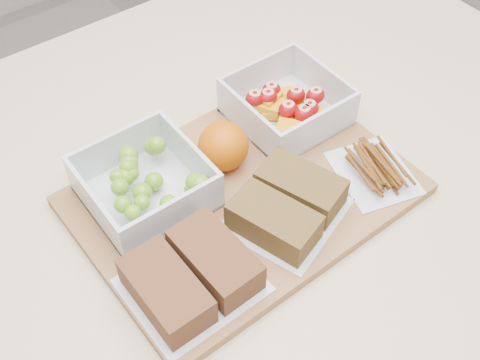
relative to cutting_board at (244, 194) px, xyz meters
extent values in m
cube|color=beige|center=(0.00, 0.03, -0.46)|extent=(1.20, 0.90, 0.90)
cube|color=#9A6A3F|center=(0.00, 0.00, 0.00)|extent=(0.43, 0.31, 0.02)
cube|color=silver|center=(-0.11, 0.07, 0.01)|extent=(0.14, 0.14, 0.01)
cube|color=silver|center=(-0.11, 0.14, 0.04)|extent=(0.14, 0.01, 0.06)
cube|color=silver|center=(-0.11, 0.00, 0.04)|extent=(0.14, 0.01, 0.06)
cube|color=silver|center=(-0.04, 0.07, 0.04)|extent=(0.01, 0.13, 0.06)
cube|color=silver|center=(-0.18, 0.07, 0.04)|extent=(0.01, 0.13, 0.06)
sphere|color=#62941E|center=(-0.12, 0.06, 0.04)|extent=(0.03, 0.03, 0.03)
sphere|color=#62941E|center=(-0.15, 0.05, 0.04)|extent=(0.02, 0.02, 0.02)
sphere|color=#62941E|center=(-0.11, 0.09, 0.05)|extent=(0.02, 0.02, 0.02)
sphere|color=#62941E|center=(-0.09, 0.07, 0.03)|extent=(0.02, 0.02, 0.02)
sphere|color=#62941E|center=(-0.14, 0.07, 0.04)|extent=(0.02, 0.02, 0.02)
sphere|color=#62941E|center=(-0.12, 0.05, 0.03)|extent=(0.02, 0.02, 0.02)
sphere|color=#62941E|center=(-0.13, 0.09, 0.04)|extent=(0.02, 0.02, 0.02)
sphere|color=#62941E|center=(-0.06, 0.01, 0.05)|extent=(0.03, 0.03, 0.03)
sphere|color=#62941E|center=(-0.07, 0.11, 0.04)|extent=(0.03, 0.03, 0.03)
sphere|color=#62941E|center=(-0.10, 0.11, 0.05)|extent=(0.03, 0.03, 0.03)
sphere|color=#62941E|center=(-0.14, 0.03, 0.04)|extent=(0.02, 0.02, 0.02)
sphere|color=#62941E|center=(-0.06, 0.10, 0.05)|extent=(0.02, 0.02, 0.02)
sphere|color=#62941E|center=(-0.10, 0.02, 0.04)|extent=(0.02, 0.02, 0.02)
sphere|color=#62941E|center=(-0.11, 0.10, 0.04)|extent=(0.02, 0.02, 0.02)
sphere|color=#62941E|center=(-0.12, 0.09, 0.04)|extent=(0.02, 0.02, 0.02)
sphere|color=#62941E|center=(-0.11, 0.10, 0.04)|extent=(0.02, 0.02, 0.02)
sphere|color=#62941E|center=(-0.06, 0.02, 0.05)|extent=(0.03, 0.03, 0.03)
sphere|color=#62941E|center=(-0.06, 0.03, 0.03)|extent=(0.02, 0.02, 0.02)
sphere|color=#62941E|center=(-0.11, 0.09, 0.04)|extent=(0.02, 0.02, 0.02)
sphere|color=#62941E|center=(-0.13, 0.04, 0.04)|extent=(0.02, 0.02, 0.02)
cube|color=silver|center=(0.13, 0.07, 0.01)|extent=(0.14, 0.14, 0.01)
cube|color=silver|center=(0.13, 0.14, 0.04)|extent=(0.14, 0.01, 0.06)
cube|color=silver|center=(0.13, 0.01, 0.04)|extent=(0.14, 0.01, 0.06)
cube|color=silver|center=(0.20, 0.07, 0.04)|extent=(0.01, 0.13, 0.06)
cube|color=silver|center=(0.06, 0.07, 0.04)|extent=(0.01, 0.13, 0.06)
cube|color=orange|center=(0.14, 0.05, 0.03)|extent=(0.04, 0.05, 0.01)
cube|color=orange|center=(0.12, 0.10, 0.03)|extent=(0.05, 0.06, 0.01)
cube|color=orange|center=(0.14, 0.08, 0.03)|extent=(0.05, 0.05, 0.01)
cube|color=orange|center=(0.16, 0.09, 0.02)|extent=(0.05, 0.05, 0.01)
cube|color=orange|center=(0.11, 0.09, 0.03)|extent=(0.05, 0.05, 0.01)
cube|color=orange|center=(0.12, 0.10, 0.04)|extent=(0.04, 0.04, 0.01)
cube|color=orange|center=(0.10, 0.03, 0.03)|extent=(0.05, 0.05, 0.01)
cube|color=orange|center=(0.15, 0.05, 0.03)|extent=(0.04, 0.04, 0.01)
cube|color=orange|center=(0.12, 0.08, 0.02)|extent=(0.05, 0.05, 0.01)
ellipsoid|color=#99070B|center=(0.15, 0.07, 0.04)|extent=(0.03, 0.03, 0.02)
ellipsoid|color=#99070B|center=(0.14, 0.04, 0.04)|extent=(0.03, 0.03, 0.02)
ellipsoid|color=#99070B|center=(0.10, 0.10, 0.04)|extent=(0.03, 0.03, 0.02)
ellipsoid|color=#99070B|center=(0.17, 0.06, 0.04)|extent=(0.03, 0.03, 0.02)
ellipsoid|color=#99070B|center=(0.11, 0.09, 0.04)|extent=(0.03, 0.03, 0.02)
ellipsoid|color=#99070B|center=(0.13, 0.04, 0.04)|extent=(0.03, 0.03, 0.02)
ellipsoid|color=#99070B|center=(0.12, 0.06, 0.04)|extent=(0.03, 0.03, 0.02)
ellipsoid|color=#99070B|center=(0.13, 0.10, 0.04)|extent=(0.03, 0.03, 0.02)
sphere|color=#C35704|center=(0.01, 0.05, 0.04)|extent=(0.07, 0.07, 0.07)
cube|color=silver|center=(-0.13, -0.08, 0.01)|extent=(0.15, 0.13, 0.00)
cube|color=brown|center=(-0.17, -0.08, 0.03)|extent=(0.06, 0.11, 0.04)
cube|color=brown|center=(-0.10, -0.08, 0.03)|extent=(0.06, 0.11, 0.04)
cube|color=silver|center=(0.02, -0.06, 0.01)|extent=(0.17, 0.16, 0.00)
cube|color=brown|center=(-0.01, -0.08, 0.03)|extent=(0.09, 0.12, 0.04)
cube|color=brown|center=(0.05, -0.05, 0.03)|extent=(0.09, 0.12, 0.04)
cube|color=silver|center=(0.16, -0.08, 0.01)|extent=(0.12, 0.13, 0.00)
camera|label=1|loc=(-0.30, -0.40, 0.61)|focal=45.00mm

